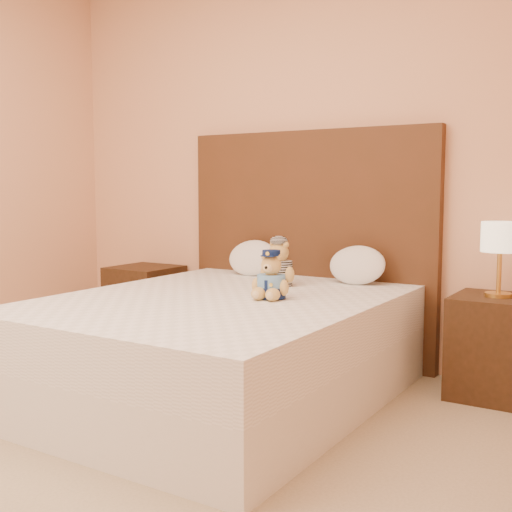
{
  "coord_description": "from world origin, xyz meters",
  "views": [
    {
      "loc": [
        1.94,
        -1.55,
        1.12
      ],
      "look_at": [
        0.07,
        1.45,
        0.75
      ],
      "focal_mm": 45.0,
      "sensor_mm": 36.0,
      "label": 1
    }
  ],
  "objects": [
    {
      "name": "headboard",
      "position": [
        0.0,
        2.21,
        0.75
      ],
      "size": [
        1.75,
        0.08,
        1.5
      ],
      "primitive_type": "cube",
      "color": "#4A2916",
      "rests_on": "ground"
    },
    {
      "name": "nightstand_left",
      "position": [
        -1.25,
        2.0,
        0.28
      ],
      "size": [
        0.45,
        0.45,
        0.55
      ],
      "primitive_type": "cube",
      "color": "#392112",
      "rests_on": "ground"
    },
    {
      "name": "pillow_right",
      "position": [
        0.43,
        2.03,
        0.68
      ],
      "size": [
        0.36,
        0.23,
        0.25
      ],
      "primitive_type": "ellipsoid",
      "color": "white",
      "rests_on": "bed"
    },
    {
      "name": "nightstand_right",
      "position": [
        1.25,
        2.0,
        0.28
      ],
      "size": [
        0.45,
        0.45,
        0.55
      ],
      "primitive_type": "cube",
      "color": "#392112",
      "rests_on": "ground"
    },
    {
      "name": "teddy_police",
      "position": [
        0.25,
        1.3,
        0.68
      ],
      "size": [
        0.24,
        0.23,
        0.25
      ],
      "primitive_type": null,
      "rotation": [
        0.0,
        0.0,
        0.12
      ],
      "color": "#B98B48",
      "rests_on": "bed"
    },
    {
      "name": "teddy_prisoner",
      "position": [
        0.05,
        1.73,
        0.69
      ],
      "size": [
        0.26,
        0.25,
        0.27
      ],
      "primitive_type": null,
      "rotation": [
        0.0,
        0.0,
        -0.06
      ],
      "color": "#B98B48",
      "rests_on": "bed"
    },
    {
      "name": "lamp",
      "position": [
        1.25,
        2.0,
        0.85
      ],
      "size": [
        0.2,
        0.2,
        0.4
      ],
      "color": "gold",
      "rests_on": "nightstand_right"
    },
    {
      "name": "pillow_left",
      "position": [
        -0.32,
        2.03,
        0.68
      ],
      "size": [
        0.36,
        0.23,
        0.25
      ],
      "primitive_type": "ellipsoid",
      "color": "white",
      "rests_on": "bed"
    },
    {
      "name": "ground",
      "position": [
        0.0,
        0.0,
        0.0
      ],
      "size": [
        4.0,
        4.5,
        0.0
      ],
      "primitive_type": "cube",
      "color": "tan",
      "rests_on": "ground"
    },
    {
      "name": "bed",
      "position": [
        0.0,
        1.2,
        0.28
      ],
      "size": [
        1.6,
        2.0,
        0.55
      ],
      "color": "white",
      "rests_on": "ground"
    },
    {
      "name": "room_walls",
      "position": [
        0.0,
        0.46,
        1.81
      ],
      "size": [
        4.04,
        4.52,
        2.72
      ],
      "color": "#E3A47C",
      "rests_on": "ground"
    }
  ]
}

